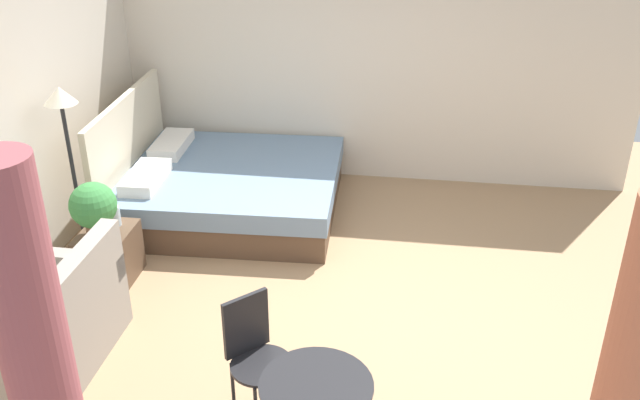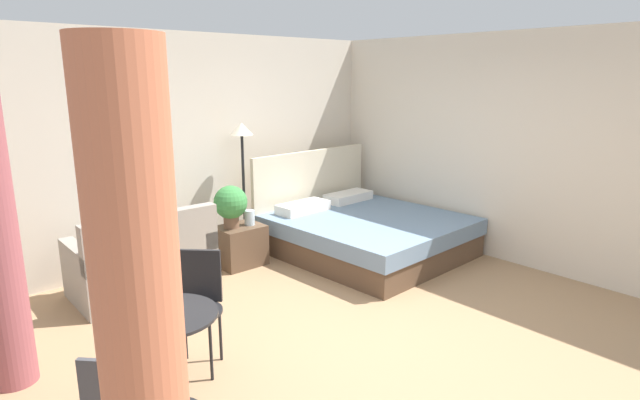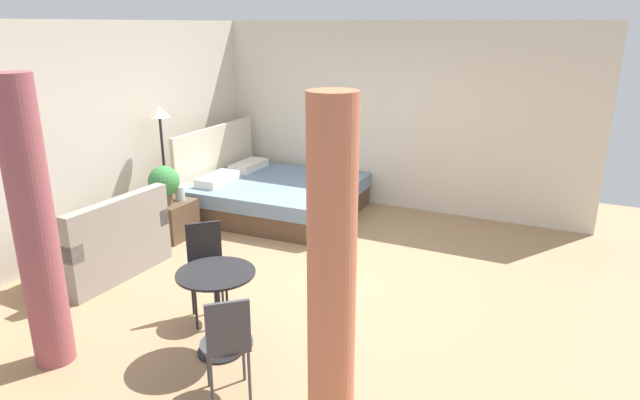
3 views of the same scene
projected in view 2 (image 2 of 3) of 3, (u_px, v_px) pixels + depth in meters
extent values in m
cube|color=#9E7A56|center=(357.00, 332.00, 4.64)|extent=(8.43, 8.68, 0.02)
cube|color=beige|center=(194.00, 147.00, 6.38)|extent=(8.43, 0.12, 2.71)
cube|color=beige|center=(522.00, 151.00, 6.07)|extent=(0.12, 5.68, 2.71)
cube|color=brown|center=(369.00, 243.00, 6.60)|extent=(2.04, 2.18, 0.29)
cube|color=slate|center=(369.00, 225.00, 6.54)|extent=(2.08, 2.22, 0.20)
cube|color=beige|center=(311.00, 194.00, 7.25)|extent=(2.01, 0.14, 1.21)
cube|color=white|center=(303.00, 207.00, 6.75)|extent=(0.72, 0.35, 0.12)
cube|color=white|center=(348.00, 197.00, 7.33)|extent=(0.72, 0.35, 0.12)
cube|color=gray|center=(143.00, 272.00, 5.44)|extent=(1.36, 0.85, 0.43)
cube|color=gray|center=(153.00, 238.00, 5.08)|extent=(1.35, 0.16, 0.48)
cube|color=gray|center=(194.00, 232.00, 5.75)|extent=(0.15, 0.83, 0.19)
cube|color=gray|center=(78.00, 257.00, 4.98)|extent=(0.15, 0.83, 0.19)
cube|color=brown|center=(240.00, 246.00, 6.19)|extent=(0.54, 0.42, 0.48)
cylinder|color=brown|center=(231.00, 222.00, 6.06)|extent=(0.18, 0.18, 0.14)
sphere|color=#387F3D|center=(231.00, 202.00, 6.01)|extent=(0.39, 0.39, 0.39)
cylinder|color=silver|center=(250.00, 218.00, 6.16)|extent=(0.12, 0.12, 0.18)
cylinder|color=black|center=(246.00, 250.00, 6.73)|extent=(0.31, 0.31, 0.02)
cylinder|color=black|center=(244.00, 194.00, 6.55)|extent=(0.04, 0.04, 1.48)
cone|color=beige|center=(242.00, 129.00, 6.36)|extent=(0.28, 0.28, 0.15)
cylinder|color=black|center=(171.00, 368.00, 3.39)|extent=(0.05, 0.05, 0.72)
cylinder|color=black|center=(167.00, 315.00, 3.30)|extent=(0.65, 0.65, 0.02)
cube|color=#3F3F44|center=(111.00, 397.00, 2.60)|extent=(0.23, 0.25, 0.41)
cylinder|color=black|center=(173.00, 350.00, 3.85)|extent=(0.02, 0.02, 0.47)
cylinder|color=black|center=(211.00, 351.00, 3.84)|extent=(0.02, 0.02, 0.47)
cylinder|color=black|center=(185.00, 332.00, 4.13)|extent=(0.02, 0.02, 0.47)
cylinder|color=black|center=(220.00, 333.00, 4.11)|extent=(0.02, 0.02, 0.47)
cylinder|color=black|center=(196.00, 312.00, 3.92)|extent=(0.57, 0.57, 0.02)
cube|color=black|center=(201.00, 276.00, 4.04)|extent=(0.25, 0.25, 0.42)
cylinder|color=#D1704C|center=(146.00, 394.00, 1.76)|extent=(0.28, 0.28, 2.34)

